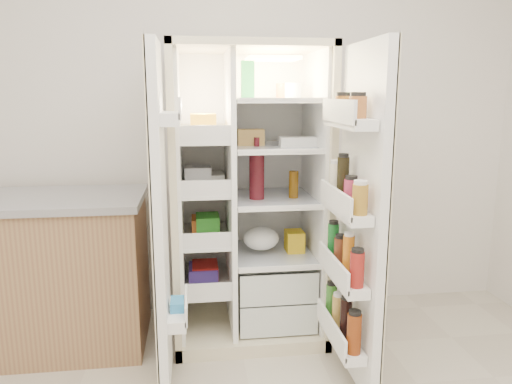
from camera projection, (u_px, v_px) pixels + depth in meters
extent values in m
cube|color=silver|center=(231.00, 119.00, 3.28)|extent=(4.00, 0.02, 2.70)
cube|color=beige|center=(242.00, 186.00, 3.31)|extent=(0.92, 0.04, 1.80)
cube|color=beige|center=(176.00, 197.00, 2.93)|extent=(0.04, 0.70, 1.80)
cube|color=beige|center=(317.00, 193.00, 3.04)|extent=(0.04, 0.70, 1.80)
cube|color=beige|center=(247.00, 47.00, 2.81)|extent=(0.92, 0.70, 0.04)
cube|color=beige|center=(248.00, 324.00, 3.16)|extent=(0.92, 0.70, 0.08)
cube|color=white|center=(243.00, 183.00, 3.27)|extent=(0.84, 0.02, 1.68)
cube|color=white|center=(181.00, 194.00, 2.93)|extent=(0.02, 0.62, 1.68)
cube|color=white|center=(313.00, 191.00, 3.03)|extent=(0.02, 0.62, 1.68)
cube|color=white|center=(230.00, 193.00, 2.97)|extent=(0.03, 0.62, 1.68)
cube|color=silver|center=(272.00, 303.00, 3.13)|extent=(0.47, 0.52, 0.19)
cube|color=silver|center=(273.00, 274.00, 3.09)|extent=(0.47, 0.52, 0.19)
cube|color=#FFD18C|center=(272.00, 59.00, 2.89)|extent=(0.30, 0.30, 0.02)
cube|color=silver|center=(207.00, 282.00, 3.06)|extent=(0.28, 0.58, 0.02)
cube|color=silver|center=(206.00, 236.00, 3.00)|extent=(0.28, 0.58, 0.02)
cube|color=silver|center=(205.00, 189.00, 2.94)|extent=(0.28, 0.58, 0.02)
cube|color=silver|center=(204.00, 139.00, 2.88)|extent=(0.28, 0.58, 0.02)
cube|color=silver|center=(272.00, 253.00, 3.08)|extent=(0.49, 0.58, 0.01)
cube|color=silver|center=(273.00, 198.00, 3.01)|extent=(0.49, 0.58, 0.01)
cube|color=silver|center=(273.00, 147.00, 2.95)|extent=(0.49, 0.58, 0.02)
cube|color=silver|center=(273.00, 100.00, 2.89)|extent=(0.49, 0.58, 0.02)
cube|color=red|center=(206.00, 273.00, 3.05)|extent=(0.16, 0.20, 0.10)
cube|color=green|center=(205.00, 225.00, 2.99)|extent=(0.14, 0.18, 0.12)
cube|color=silver|center=(205.00, 181.00, 2.93)|extent=(0.20, 0.22, 0.07)
cube|color=gold|center=(203.00, 126.00, 2.87)|extent=(0.15, 0.16, 0.14)
cube|color=#4B3297|center=(207.00, 273.00, 3.05)|extent=(0.18, 0.20, 0.09)
cube|color=orange|center=(205.00, 227.00, 2.99)|extent=(0.14, 0.18, 0.10)
cube|color=silver|center=(204.00, 177.00, 2.93)|extent=(0.16, 0.16, 0.12)
sphere|color=orange|center=(255.00, 319.00, 3.05)|extent=(0.07, 0.07, 0.07)
sphere|color=orange|center=(268.00, 315.00, 3.10)|extent=(0.07, 0.07, 0.07)
sphere|color=orange|center=(285.00, 317.00, 3.07)|extent=(0.07, 0.07, 0.07)
sphere|color=orange|center=(260.00, 309.00, 3.19)|extent=(0.07, 0.07, 0.07)
sphere|color=orange|center=(275.00, 309.00, 3.18)|extent=(0.07, 0.07, 0.07)
sphere|color=orange|center=(291.00, 311.00, 3.16)|extent=(0.07, 0.07, 0.07)
sphere|color=orange|center=(249.00, 314.00, 3.12)|extent=(0.07, 0.07, 0.07)
sphere|color=orange|center=(284.00, 307.00, 3.21)|extent=(0.07, 0.07, 0.07)
ellipsoid|color=#3A7426|center=(272.00, 271.00, 3.11)|extent=(0.26, 0.24, 0.11)
cylinder|color=#4F1118|center=(257.00, 176.00, 2.92)|extent=(0.09, 0.09, 0.28)
cylinder|color=brown|center=(294.00, 184.00, 2.96)|extent=(0.06, 0.06, 0.17)
cube|color=#279043|center=(247.00, 80.00, 2.79)|extent=(0.07, 0.07, 0.21)
cylinder|color=white|center=(293.00, 91.00, 2.91)|extent=(0.10, 0.10, 0.09)
cylinder|color=#B25E29|center=(282.00, 91.00, 2.96)|extent=(0.07, 0.07, 0.09)
cube|color=white|center=(298.00, 142.00, 2.89)|extent=(0.22, 0.09, 0.05)
cube|color=tan|center=(251.00, 137.00, 2.94)|extent=(0.16, 0.09, 0.10)
ellipsoid|color=silver|center=(261.00, 243.00, 3.03)|extent=(0.22, 0.20, 0.14)
cube|color=yellow|center=(294.00, 241.00, 3.09)|extent=(0.11, 0.13, 0.13)
cube|color=white|center=(160.00, 221.00, 2.39)|extent=(0.05, 0.40, 1.72)
cube|color=beige|center=(155.00, 221.00, 2.38)|extent=(0.01, 0.40, 1.72)
cube|color=white|center=(178.00, 314.00, 2.50)|extent=(0.09, 0.32, 0.06)
cube|color=white|center=(171.00, 119.00, 2.30)|extent=(0.09, 0.32, 0.06)
cube|color=#338CCC|center=(178.00, 309.00, 2.49)|extent=(0.07, 0.12, 0.10)
cube|color=white|center=(362.00, 219.00, 2.43)|extent=(0.05, 0.58, 1.72)
cube|color=beige|center=(366.00, 219.00, 2.43)|extent=(0.01, 0.58, 1.72)
cube|color=white|center=(341.00, 337.00, 2.55)|extent=(0.11, 0.50, 0.05)
cube|color=white|center=(343.00, 276.00, 2.48)|extent=(0.11, 0.50, 0.05)
cube|color=white|center=(346.00, 210.00, 2.41)|extent=(0.11, 0.50, 0.05)
cube|color=white|center=(349.00, 122.00, 2.32)|extent=(0.11, 0.50, 0.05)
cylinder|color=maroon|center=(354.00, 334.00, 2.33)|extent=(0.07, 0.07, 0.20)
cylinder|color=black|center=(346.00, 319.00, 2.45)|extent=(0.06, 0.06, 0.22)
cylinder|color=#BE923F|center=(338.00, 312.00, 2.58)|extent=(0.06, 0.06, 0.18)
cylinder|color=#39832B|center=(331.00, 301.00, 2.71)|extent=(0.06, 0.06, 0.19)
cylinder|color=maroon|center=(357.00, 269.00, 2.26)|extent=(0.07, 0.07, 0.17)
cylinder|color=orange|center=(348.00, 256.00, 2.38)|extent=(0.06, 0.06, 0.21)
cylinder|color=#5F2B17|center=(340.00, 253.00, 2.51)|extent=(0.07, 0.07, 0.16)
cylinder|color=#176524|center=(333.00, 242.00, 2.64)|extent=(0.06, 0.06, 0.20)
cylinder|color=olive|center=(360.00, 200.00, 2.19)|extent=(0.07, 0.07, 0.14)
cylinder|color=#9F2947|center=(351.00, 194.00, 2.32)|extent=(0.07, 0.07, 0.14)
cylinder|color=black|center=(343.00, 180.00, 2.44)|extent=(0.06, 0.06, 0.23)
cylinder|color=#F0E5C5|center=(335.00, 180.00, 2.57)|extent=(0.06, 0.06, 0.18)
cylinder|color=#975525|center=(358.00, 107.00, 2.19)|extent=(0.08, 0.08, 0.10)
cylinder|color=brown|center=(343.00, 106.00, 2.40)|extent=(0.08, 0.08, 0.10)
cube|color=#937349|center=(38.00, 276.00, 2.89)|extent=(1.24, 0.64, 0.89)
cube|color=gray|center=(30.00, 200.00, 2.80)|extent=(1.28, 0.68, 0.04)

